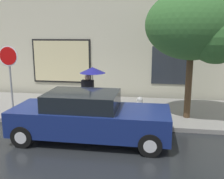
# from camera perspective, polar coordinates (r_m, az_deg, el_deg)

# --- Properties ---
(ground_plane) EXTENTS (60.00, 60.00, 0.00)m
(ground_plane) POSITION_cam_1_polar(r_m,az_deg,el_deg) (8.32, -8.34, -10.52)
(ground_plane) COLOR black
(sidewalk) EXTENTS (20.00, 4.00, 0.15)m
(sidewalk) POSITION_cam_1_polar(r_m,az_deg,el_deg) (11.03, -3.74, -4.24)
(sidewalk) COLOR gray
(sidewalk) RESTS_ON ground
(building_facade) EXTENTS (20.00, 0.67, 7.00)m
(building_facade) POSITION_cam_1_polar(r_m,az_deg,el_deg) (13.03, -1.55, 13.47)
(building_facade) COLOR beige
(building_facade) RESTS_ON ground
(parked_car) EXTENTS (4.72, 1.85, 1.49)m
(parked_car) POSITION_cam_1_polar(r_m,az_deg,el_deg) (7.89, -5.10, -6.04)
(parked_car) COLOR navy
(parked_car) RESTS_ON ground
(fire_hydrant) EXTENTS (0.30, 0.44, 0.72)m
(fire_hydrant) POSITION_cam_1_polar(r_m,az_deg,el_deg) (9.88, 6.11, -3.71)
(fire_hydrant) COLOR white
(fire_hydrant) RESTS_ON sidewalk
(pedestrian_with_umbrella) EXTENTS (0.97, 0.97, 1.82)m
(pedestrian_with_umbrella) POSITION_cam_1_polar(r_m,az_deg,el_deg) (9.81, -4.63, 2.79)
(pedestrian_with_umbrella) COLOR black
(pedestrian_with_umbrella) RESTS_ON sidewalk
(street_tree) EXTENTS (3.26, 2.77, 4.57)m
(street_tree) POSITION_cam_1_polar(r_m,az_deg,el_deg) (9.56, 18.21, 12.84)
(street_tree) COLOR #4C3823
(street_tree) RESTS_ON sidewalk
(stop_sign) EXTENTS (0.76, 0.10, 2.62)m
(stop_sign) POSITION_cam_1_polar(r_m,az_deg,el_deg) (10.39, -21.66, 4.74)
(stop_sign) COLOR gray
(stop_sign) RESTS_ON sidewalk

